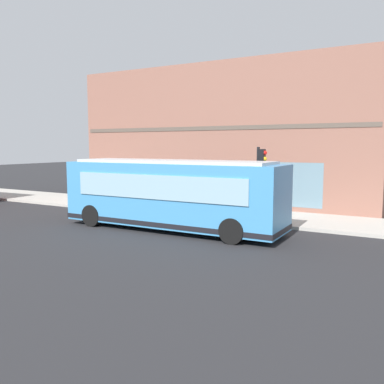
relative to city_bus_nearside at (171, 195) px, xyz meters
The scene contains 9 objects.
ground 2.16m from the city_bus_nearside, 91.73° to the left, with size 120.00×120.00×0.00m, color #262628.
sidewalk_curb 5.08m from the city_bus_nearside, 18.07° to the left, with size 4.12×40.00×0.15m, color #B2ADA3.
building_corner 10.99m from the city_bus_nearside, ahead, with size 7.78×19.00×8.58m.
city_bus_nearside is the anchor object (origin of this frame).
traffic_light_near_corner 4.38m from the city_bus_nearside, 45.35° to the right, with size 0.32×0.49×3.49m.
fire_hydrant 4.01m from the city_bus_nearside, ahead, with size 0.35×0.35×0.74m.
pedestrian_near_hydrant 5.39m from the city_bus_nearside, ahead, with size 0.32×0.32×1.82m.
pedestrian_by_light_pole 3.31m from the city_bus_nearside, ahead, with size 0.32×0.32×1.80m.
newspaper_vending_box 5.41m from the city_bus_nearside, 23.43° to the left, with size 0.44×0.42×0.90m.
Camera 1 is at (-14.96, -10.90, 3.69)m, focal length 38.04 mm.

